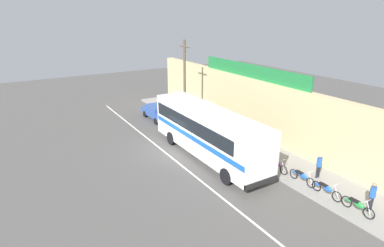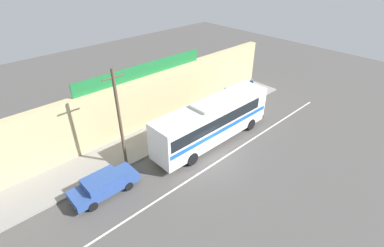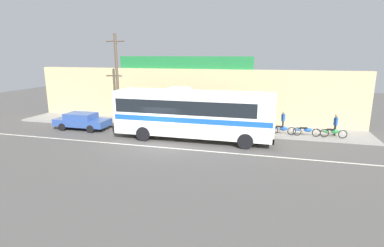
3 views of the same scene
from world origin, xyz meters
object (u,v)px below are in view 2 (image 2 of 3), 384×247
at_px(utility_pole, 120,119).
at_px(motorcycle_red, 223,108).
at_px(pedestrian_near_shop, 251,84).
at_px(intercity_bus, 212,120).
at_px(motorcycle_green, 235,101).
at_px(motorcycle_black, 245,96).
at_px(pedestrian_by_curb, 225,93).
at_px(parked_car, 104,184).
at_px(motorcycle_orange, 255,91).

xyz_separation_m(utility_pole, motorcycle_red, (11.37, 0.32, -3.49)).
xyz_separation_m(utility_pole, pedestrian_near_shop, (17.15, 1.29, -2.98)).
relative_size(intercity_bus, motorcycle_green, 5.90).
distance_m(motorcycle_black, pedestrian_by_curb, 2.20).
bearing_deg(utility_pole, parked_car, -149.56).
bearing_deg(pedestrian_near_shop, motorcycle_orange, -107.30).
bearing_deg(parked_car, motorcycle_green, 7.19).
bearing_deg(motorcycle_orange, utility_pole, -178.28).
relative_size(motorcycle_green, pedestrian_by_curb, 1.23).
xyz_separation_m(motorcycle_red, pedestrian_near_shop, (5.78, 0.97, 0.51)).
height_order(motorcycle_green, motorcycle_red, same).
relative_size(motorcycle_green, motorcycle_red, 1.00).
bearing_deg(pedestrian_by_curb, parked_car, -168.02).
height_order(intercity_bus, pedestrian_near_shop, intercity_bus).
bearing_deg(pedestrian_near_shop, motorcycle_green, -168.03).
bearing_deg(parked_car, motorcycle_orange, 5.97).
height_order(parked_car, utility_pole, utility_pole).
distance_m(intercity_bus, pedestrian_by_curb, 7.66).
distance_m(intercity_bus, motorcycle_green, 7.04).
bearing_deg(motorcycle_orange, parked_car, -174.03).
relative_size(parked_car, utility_pole, 0.59).
bearing_deg(parked_car, motorcycle_red, 7.54).
xyz_separation_m(parked_car, motorcycle_green, (15.95, 2.01, -0.17)).
bearing_deg(motorcycle_orange, intercity_bus, -164.69).
relative_size(parked_car, motorcycle_green, 2.33).
xyz_separation_m(parked_car, pedestrian_near_shop, (19.76, 2.82, 0.33)).
xyz_separation_m(utility_pole, pedestrian_by_curb, (13.42, 1.87, -3.01)).
bearing_deg(pedestrian_by_curb, pedestrian_near_shop, -8.85).
relative_size(parked_car, pedestrian_near_shop, 2.78).
distance_m(parked_car, pedestrian_near_shop, 19.96).
height_order(motorcycle_black, pedestrian_by_curb, pedestrian_by_curb).
distance_m(parked_car, motorcycle_green, 16.08).
bearing_deg(motorcycle_orange, pedestrian_by_curb, 158.68).
bearing_deg(motorcycle_green, parked_car, -172.81).
bearing_deg(parked_car, pedestrian_near_shop, 8.12).
relative_size(intercity_bus, parked_car, 2.53).
distance_m(motorcycle_black, motorcycle_red, 3.69).
xyz_separation_m(utility_pole, motorcycle_black, (15.06, 0.48, -3.49)).
xyz_separation_m(motorcycle_black, motorcycle_orange, (1.85, 0.03, 0.00)).
height_order(intercity_bus, parked_car, intercity_bus).
distance_m(intercity_bus, utility_pole, 7.61).
height_order(utility_pole, pedestrian_by_curb, utility_pole).
distance_m(motorcycle_red, motorcycle_orange, 5.54).
height_order(utility_pole, pedestrian_near_shop, utility_pole).
distance_m(utility_pole, motorcycle_red, 11.90).
height_order(parked_car, motorcycle_orange, parked_car).
relative_size(intercity_bus, pedestrian_by_curb, 7.24).
distance_m(intercity_bus, pedestrian_near_shop, 10.77).
bearing_deg(motorcycle_red, motorcycle_orange, 1.95).
relative_size(motorcycle_red, pedestrian_by_curb, 1.22).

